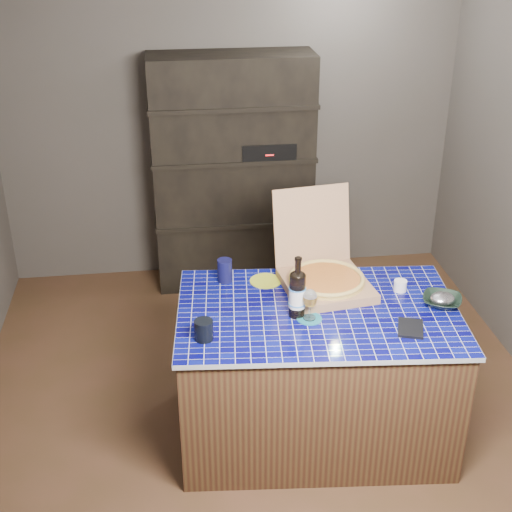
{
  "coord_description": "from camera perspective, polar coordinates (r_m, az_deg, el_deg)",
  "views": [
    {
      "loc": [
        -0.5,
        -3.56,
        2.8
      ],
      "look_at": [
        -0.03,
        0.0,
        0.97
      ],
      "focal_mm": 50.0,
      "sensor_mm": 36.0,
      "label": 1
    }
  ],
  "objects": [
    {
      "name": "kitchen_island",
      "position": [
        4.05,
        4.77,
        -9.27
      ],
      "size": [
        1.58,
        1.08,
        0.82
      ],
      "rotation": [
        0.0,
        0.0,
        -0.09
      ],
      "color": "#4F391F",
      "rests_on": "floor"
    },
    {
      "name": "pizza_box",
      "position": [
        4.01,
        5.53,
        -1.61
      ],
      "size": [
        0.52,
        0.61,
        0.5
      ],
      "rotation": [
        0.0,
        0.0,
        0.13
      ],
      "color": "#A07552",
      "rests_on": "kitchen_island"
    },
    {
      "name": "tumbler",
      "position": [
        3.56,
        -4.2,
        -5.92
      ],
      "size": [
        0.1,
        0.1,
        0.11
      ],
      "primitive_type": "cylinder",
      "color": "black",
      "rests_on": "kitchen_island"
    },
    {
      "name": "mead_bottle",
      "position": [
        3.7,
        3.32,
        -2.99
      ],
      "size": [
        0.09,
        0.09,
        0.34
      ],
      "color": "black",
      "rests_on": "kitchen_island"
    },
    {
      "name": "teal_trivet",
      "position": [
        3.74,
        4.28,
        -5.01
      ],
      "size": [
        0.13,
        0.13,
        0.01
      ],
      "primitive_type": "cylinder",
      "color": "#166373",
      "rests_on": "kitchen_island"
    },
    {
      "name": "navy_cup",
      "position": [
        4.06,
        -2.52,
        -1.17
      ],
      "size": [
        0.08,
        0.08,
        0.13
      ],
      "primitive_type": "cylinder",
      "color": "black",
      "rests_on": "kitchen_island"
    },
    {
      "name": "white_jar",
      "position": [
        4.06,
        11.46,
        -2.33
      ],
      "size": [
        0.07,
        0.07,
        0.06
      ],
      "primitive_type": "cylinder",
      "color": "white",
      "rests_on": "kitchen_island"
    },
    {
      "name": "bowl",
      "position": [
        3.97,
        14.66,
        -3.5
      ],
      "size": [
        0.27,
        0.27,
        0.05
      ],
      "primitive_type": "imported",
      "rotation": [
        0.0,
        0.0,
        -0.42
      ],
      "color": "black",
      "rests_on": "kitchen_island"
    },
    {
      "name": "wine_glass",
      "position": [
        3.68,
        4.35,
        -3.45
      ],
      "size": [
        0.08,
        0.08,
        0.17
      ],
      "color": "white",
      "rests_on": "teal_trivet"
    },
    {
      "name": "room",
      "position": [
        3.92,
        0.37,
        3.63
      ],
      "size": [
        3.5,
        3.5,
        3.5
      ],
      "color": "brown",
      "rests_on": "ground"
    },
    {
      "name": "green_trivet",
      "position": [
        4.08,
        0.77,
        -2.0
      ],
      "size": [
        0.18,
        0.18,
        0.01
      ],
      "primitive_type": "cylinder",
      "color": "#A8B526",
      "rests_on": "kitchen_island"
    },
    {
      "name": "shelving_unit",
      "position": [
        5.46,
        -1.82,
        6.61
      ],
      "size": [
        1.2,
        0.41,
        1.8
      ],
      "color": "black",
      "rests_on": "floor"
    },
    {
      "name": "foil_contents",
      "position": [
        3.96,
        14.68,
        -3.32
      ],
      "size": [
        0.14,
        0.11,
        0.06
      ],
      "primitive_type": "ellipsoid",
      "color": "#AEAEB9",
      "rests_on": "bowl"
    },
    {
      "name": "dvd_case",
      "position": [
        3.73,
        12.26,
        -5.66
      ],
      "size": [
        0.17,
        0.21,
        0.01
      ],
      "primitive_type": "cube",
      "rotation": [
        0.0,
        0.0,
        -0.32
      ],
      "color": "black",
      "rests_on": "kitchen_island"
    }
  ]
}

